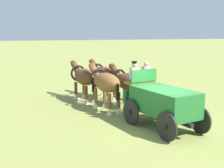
% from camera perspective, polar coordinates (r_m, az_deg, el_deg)
% --- Properties ---
extents(ground_plane, '(220.00, 220.00, 0.00)m').
position_cam_1_polar(ground_plane, '(13.01, 9.65, -8.30)').
color(ground_plane, olive).
extents(show_wagon, '(5.87, 2.62, 2.71)m').
position_cam_1_polar(show_wagon, '(12.82, 9.32, -3.18)').
color(show_wagon, '#236B2D').
rests_on(show_wagon, ground).
extents(draft_horse_rear_near, '(3.04, 1.45, 2.30)m').
position_cam_1_polar(draft_horse_rear_near, '(15.36, -1.23, 0.16)').
color(draft_horse_rear_near, brown).
rests_on(draft_horse_rear_near, ground).
extents(draft_horse_rear_off, '(3.08, 1.41, 2.21)m').
position_cam_1_polar(draft_horse_rear_off, '(16.05, 2.81, 0.31)').
color(draft_horse_rear_off, brown).
rests_on(draft_horse_rear_off, ground).
extents(draft_horse_lead_near, '(3.02, 1.43, 2.23)m').
position_cam_1_polar(draft_horse_lead_near, '(17.66, -5.36, 1.25)').
color(draft_horse_lead_near, brown).
rests_on(draft_horse_lead_near, ground).
extents(draft_horse_lead_off, '(3.06, 1.47, 2.25)m').
position_cam_1_polar(draft_horse_lead_off, '(18.23, -1.65, 1.62)').
color(draft_horse_lead_off, brown).
rests_on(draft_horse_lead_off, ground).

